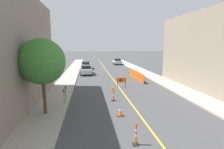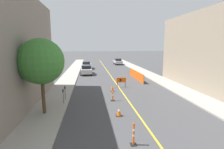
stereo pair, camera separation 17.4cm
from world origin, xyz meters
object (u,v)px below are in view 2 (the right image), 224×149
object	(u,v)px
traffic_cone_third	(112,88)
delineator_post_front	(134,135)
traffic_cone_second	(119,112)
delineator_post_rear	(113,95)
parked_car_curb_far	(118,61)
parking_meter_far_curb	(63,93)
parked_car_curb_mid	(87,65)
arrow_barricade_primary	(121,80)
parked_car_curb_near	(86,70)
parking_meter_near_curb	(65,90)
street_tree_left_near	(41,62)

from	to	relation	value
traffic_cone_third	delineator_post_front	size ratio (longest dim) A/B	0.55
traffic_cone_second	delineator_post_rear	size ratio (longest dim) A/B	0.49
parked_car_curb_far	parking_meter_far_curb	xyz separation A→B (m)	(-9.70, -30.68, 0.22)
parking_meter_far_curb	parked_car_curb_mid	bearing A→B (deg)	85.91
arrow_barricade_primary	parked_car_curb_near	bearing A→B (deg)	113.83
traffic_cone_second	arrow_barricade_primary	bearing A→B (deg)	78.55
traffic_cone_third	parked_car_curb_near	size ratio (longest dim) A/B	0.15
traffic_cone_third	parked_car_curb_mid	size ratio (longest dim) A/B	0.15
parked_car_curb_mid	delineator_post_front	bearing A→B (deg)	-81.63
traffic_cone_second	parking_meter_far_curb	bearing A→B (deg)	145.50
traffic_cone_third	parked_car_curb_near	xyz separation A→B (m)	(-3.00, 11.95, 0.47)
parked_car_curb_far	parking_meter_near_curb	xyz separation A→B (m)	(-9.70, -29.56, 0.22)
traffic_cone_second	delineator_post_rear	distance (m)	3.50
arrow_barricade_primary	parking_meter_near_curb	xyz separation A→B (m)	(-6.02, -4.44, 0.17)
delineator_post_rear	parked_car_curb_far	world-z (taller)	parked_car_curb_far
traffic_cone_third	parking_meter_near_curb	size ratio (longest dim) A/B	0.52
parked_car_curb_far	parked_car_curb_near	bearing A→B (deg)	-119.82
arrow_barricade_primary	parked_car_curb_near	xyz separation A→B (m)	(-4.33, 10.20, -0.05)
delineator_post_rear	parked_car_curb_mid	xyz separation A→B (m)	(-2.67, 22.49, 0.24)
traffic_cone_third	delineator_post_rear	size ratio (longest dim) A/B	0.51
parked_car_curb_near	delineator_post_front	bearing A→B (deg)	-85.35
parked_car_curb_mid	street_tree_left_near	size ratio (longest dim) A/B	0.81
parked_car_curb_near	parking_meter_near_curb	bearing A→B (deg)	-98.81
traffic_cone_second	street_tree_left_near	xyz separation A→B (m)	(-5.37, 0.92, 3.59)
traffic_cone_second	parking_meter_near_curb	distance (m)	5.96
traffic_cone_second	traffic_cone_third	distance (m)	6.78
parking_meter_near_curb	street_tree_left_near	world-z (taller)	street_tree_left_near
parking_meter_near_curb	delineator_post_front	bearing A→B (deg)	-60.63
delineator_post_front	parking_meter_near_curb	world-z (taller)	parking_meter_near_curb
parked_car_curb_near	parked_car_curb_mid	world-z (taller)	same
delineator_post_rear	parking_meter_near_curb	distance (m)	4.37
parking_meter_far_curb	street_tree_left_near	world-z (taller)	street_tree_left_near
delineator_post_front	arrow_barricade_primary	size ratio (longest dim) A/B	1.02
parking_meter_near_curb	parking_meter_far_curb	world-z (taller)	parking_meter_near_curb
traffic_cone_third	parked_car_curb_near	world-z (taller)	parked_car_curb_near
parking_meter_near_curb	street_tree_left_near	xyz separation A→B (m)	(-1.08, -3.15, 2.88)
delineator_post_front	parked_car_curb_far	distance (m)	37.76
parked_car_curb_mid	parking_meter_near_curb	xyz separation A→B (m)	(-1.65, -21.91, 0.22)
delineator_post_front	delineator_post_rear	world-z (taller)	delineator_post_rear
traffic_cone_third	parked_car_curb_far	bearing A→B (deg)	79.43
parked_car_curb_near	parked_car_curb_mid	xyz separation A→B (m)	(-0.04, 7.26, 0.00)
delineator_post_rear	arrow_barricade_primary	size ratio (longest dim) A/B	1.09
parked_car_curb_near	street_tree_left_near	distance (m)	18.28
delineator_post_rear	parking_meter_near_curb	xyz separation A→B (m)	(-4.31, 0.58, 0.46)
street_tree_left_near	parking_meter_far_curb	bearing A→B (deg)	62.05
delineator_post_rear	parking_meter_far_curb	bearing A→B (deg)	-172.83
arrow_barricade_primary	parked_car_curb_far	distance (m)	25.38
parked_car_curb_mid	parked_car_curb_far	xyz separation A→B (m)	(8.06, 7.65, 0.00)
parked_car_curb_mid	delineator_post_rear	bearing A→B (deg)	-80.17
parked_car_curb_mid	parking_meter_far_curb	size ratio (longest dim) A/B	3.49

